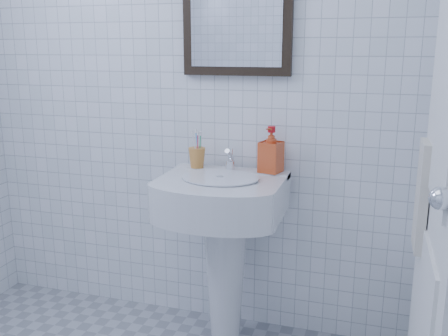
% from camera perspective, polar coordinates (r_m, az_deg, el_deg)
% --- Properties ---
extents(wall_back, '(2.20, 0.02, 2.50)m').
position_cam_1_polar(wall_back, '(2.41, -4.26, 10.85)').
color(wall_back, white).
rests_on(wall_back, ground).
extents(washbasin, '(0.54, 0.39, 0.83)m').
position_cam_1_polar(washbasin, '(2.27, -0.02, -7.32)').
color(washbasin, silver).
rests_on(washbasin, ground).
extents(faucet, '(0.04, 0.10, 0.11)m').
position_cam_1_polar(faucet, '(2.27, 0.71, 0.79)').
color(faucet, silver).
rests_on(faucet, washbasin).
extents(toothbrush_cup, '(0.09, 0.09, 0.09)m').
position_cam_1_polar(toothbrush_cup, '(2.32, -3.10, 1.18)').
color(toothbrush_cup, orange).
rests_on(toothbrush_cup, washbasin).
extents(soap_dispenser, '(0.11, 0.11, 0.21)m').
position_cam_1_polar(soap_dispenser, '(2.23, 5.40, 2.10)').
color(soap_dispenser, red).
rests_on(soap_dispenser, washbasin).
extents(wall_mirror, '(0.50, 0.04, 0.62)m').
position_cam_1_polar(wall_mirror, '(2.31, 1.48, 18.20)').
color(wall_mirror, black).
rests_on(wall_mirror, wall_back).
extents(bathroom_door, '(0.04, 0.80, 2.00)m').
position_cam_1_polar(bathroom_door, '(1.64, 23.87, -0.38)').
color(bathroom_door, white).
rests_on(bathroom_door, ground).
extents(towel_ring, '(0.01, 0.18, 0.18)m').
position_cam_1_polar(towel_ring, '(1.80, 22.81, 2.47)').
color(towel_ring, silver).
rests_on(towel_ring, wall_right).
extents(hand_towel, '(0.03, 0.16, 0.38)m').
position_cam_1_polar(hand_towel, '(1.84, 21.68, -3.00)').
color(hand_towel, silver).
rests_on(hand_towel, towel_ring).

